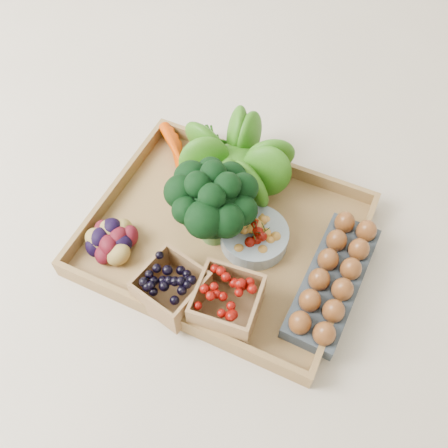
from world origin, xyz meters
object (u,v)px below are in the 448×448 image
at_px(tray, 224,238).
at_px(broccoli, 214,216).
at_px(cherry_bowl, 254,237).
at_px(egg_carton, 332,281).

xyz_separation_m(tray, broccoli, (-0.02, -0.01, 0.08)).
distance_m(broccoli, cherry_bowl, 0.10).
bearing_deg(broccoli, egg_carton, -2.06).
bearing_deg(cherry_bowl, broccoli, -165.71).
distance_m(broccoli, egg_carton, 0.27).
bearing_deg(tray, egg_carton, -3.94).
relative_size(broccoli, cherry_bowl, 1.28).
relative_size(broccoli, egg_carton, 0.62).
xyz_separation_m(broccoli, egg_carton, (0.27, -0.01, -0.05)).
relative_size(tray, egg_carton, 1.85).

